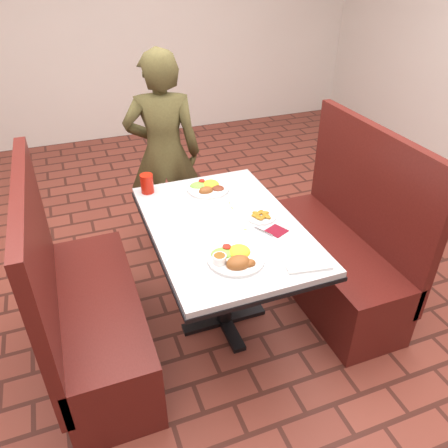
{
  "coord_description": "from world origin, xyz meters",
  "views": [
    {
      "loc": [
        -0.72,
        -1.91,
        2.06
      ],
      "look_at": [
        0.0,
        0.0,
        0.75
      ],
      "focal_mm": 35.0,
      "sensor_mm": 36.0,
      "label": 1
    }
  ],
  "objects_px": {
    "dining_table": "(224,238)",
    "red_tumbler": "(147,184)",
    "plantain_plate": "(261,216)",
    "far_dinner_plate": "(208,186)",
    "near_dinner_plate": "(235,256)",
    "booth_bench_right": "(336,254)",
    "booth_bench_left": "(90,315)",
    "diner_person": "(164,154)"
  },
  "relations": [
    {
      "from": "booth_bench_right",
      "to": "diner_person",
      "type": "relative_size",
      "value": 0.79
    },
    {
      "from": "dining_table",
      "to": "red_tumbler",
      "type": "xyz_separation_m",
      "value": [
        -0.32,
        0.52,
        0.16
      ]
    },
    {
      "from": "booth_bench_left",
      "to": "booth_bench_right",
      "type": "bearing_deg",
      "value": 0.0
    },
    {
      "from": "dining_table",
      "to": "red_tumbler",
      "type": "distance_m",
      "value": 0.63
    },
    {
      "from": "dining_table",
      "to": "red_tumbler",
      "type": "relative_size",
      "value": 10.07
    },
    {
      "from": "booth_bench_left",
      "to": "diner_person",
      "type": "xyz_separation_m",
      "value": [
        0.72,
        1.04,
        0.43
      ]
    },
    {
      "from": "red_tumbler",
      "to": "far_dinner_plate",
      "type": "bearing_deg",
      "value": -15.15
    },
    {
      "from": "booth_bench_left",
      "to": "diner_person",
      "type": "bearing_deg",
      "value": 55.35
    },
    {
      "from": "near_dinner_plate",
      "to": "plantain_plate",
      "type": "xyz_separation_m",
      "value": [
        0.29,
        0.32,
        -0.02
      ]
    },
    {
      "from": "near_dinner_plate",
      "to": "booth_bench_left",
      "type": "bearing_deg",
      "value": 155.55
    },
    {
      "from": "plantain_plate",
      "to": "red_tumbler",
      "type": "bearing_deg",
      "value": 135.49
    },
    {
      "from": "plantain_plate",
      "to": "diner_person",
      "type": "bearing_deg",
      "value": 106.07
    },
    {
      "from": "near_dinner_plate",
      "to": "plantain_plate",
      "type": "bearing_deg",
      "value": 48.36
    },
    {
      "from": "booth_bench_right",
      "to": "far_dinner_plate",
      "type": "bearing_deg",
      "value": 150.87
    },
    {
      "from": "dining_table",
      "to": "booth_bench_left",
      "type": "relative_size",
      "value": 1.01
    },
    {
      "from": "booth_bench_left",
      "to": "far_dinner_plate",
      "type": "bearing_deg",
      "value": 26.29
    },
    {
      "from": "dining_table",
      "to": "far_dinner_plate",
      "type": "xyz_separation_m",
      "value": [
        0.05,
        0.42,
        0.12
      ]
    },
    {
      "from": "booth_bench_right",
      "to": "diner_person",
      "type": "bearing_deg",
      "value": 130.35
    },
    {
      "from": "booth_bench_right",
      "to": "diner_person",
      "type": "xyz_separation_m",
      "value": [
        -0.88,
        1.04,
        0.43
      ]
    },
    {
      "from": "near_dinner_plate",
      "to": "far_dinner_plate",
      "type": "relative_size",
      "value": 1.07
    },
    {
      "from": "near_dinner_plate",
      "to": "red_tumbler",
      "type": "distance_m",
      "value": 0.89
    },
    {
      "from": "booth_bench_left",
      "to": "plantain_plate",
      "type": "xyz_separation_m",
      "value": [
        1.02,
        -0.01,
        0.43
      ]
    },
    {
      "from": "booth_bench_right",
      "to": "plantain_plate",
      "type": "relative_size",
      "value": 7.07
    },
    {
      "from": "booth_bench_right",
      "to": "red_tumbler",
      "type": "distance_m",
      "value": 1.32
    },
    {
      "from": "plantain_plate",
      "to": "red_tumbler",
      "type": "height_order",
      "value": "red_tumbler"
    },
    {
      "from": "red_tumbler",
      "to": "dining_table",
      "type": "bearing_deg",
      "value": -58.5
    },
    {
      "from": "booth_bench_right",
      "to": "near_dinner_plate",
      "type": "relative_size",
      "value": 4.22
    },
    {
      "from": "booth_bench_right",
      "to": "near_dinner_plate",
      "type": "xyz_separation_m",
      "value": [
        -0.87,
        -0.33,
        0.45
      ]
    },
    {
      "from": "red_tumbler",
      "to": "booth_bench_left",
      "type": "bearing_deg",
      "value": -132.98
    },
    {
      "from": "booth_bench_right",
      "to": "booth_bench_left",
      "type": "bearing_deg",
      "value": 180.0
    },
    {
      "from": "plantain_plate",
      "to": "red_tumbler",
      "type": "distance_m",
      "value": 0.75
    },
    {
      "from": "diner_person",
      "to": "near_dinner_plate",
      "type": "bearing_deg",
      "value": 104.59
    },
    {
      "from": "diner_person",
      "to": "far_dinner_plate",
      "type": "xyz_separation_m",
      "value": [
        0.13,
        -0.62,
        0.02
      ]
    },
    {
      "from": "diner_person",
      "to": "far_dinner_plate",
      "type": "bearing_deg",
      "value": 115.85
    },
    {
      "from": "far_dinner_plate",
      "to": "booth_bench_left",
      "type": "bearing_deg",
      "value": -153.71
    },
    {
      "from": "near_dinner_plate",
      "to": "plantain_plate",
      "type": "relative_size",
      "value": 1.67
    },
    {
      "from": "plantain_plate",
      "to": "far_dinner_plate",
      "type": "bearing_deg",
      "value": 111.81
    },
    {
      "from": "dining_table",
      "to": "plantain_plate",
      "type": "distance_m",
      "value": 0.24
    },
    {
      "from": "dining_table",
      "to": "booth_bench_right",
      "type": "bearing_deg",
      "value": 0.0
    },
    {
      "from": "diner_person",
      "to": "red_tumbler",
      "type": "xyz_separation_m",
      "value": [
        -0.23,
        -0.52,
        0.05
      ]
    },
    {
      "from": "booth_bench_right",
      "to": "dining_table",
      "type": "bearing_deg",
      "value": 180.0
    },
    {
      "from": "plantain_plate",
      "to": "near_dinner_plate",
      "type": "bearing_deg",
      "value": -131.64
    }
  ]
}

